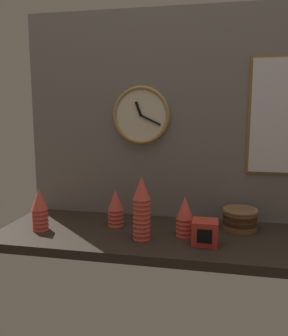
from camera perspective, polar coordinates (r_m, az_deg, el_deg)
name	(u,v)px	position (r cm, az deg, el deg)	size (l,w,h in cm)	color
ground_plane	(171,237)	(166.08, 4.41, -11.03)	(160.00, 56.00, 4.00)	black
wall_tiled_back	(179,116)	(181.98, 5.71, 8.29)	(160.00, 3.00, 105.00)	slate
cup_stack_center_left	(116,208)	(173.27, -4.57, -6.34)	(7.73, 7.73, 17.95)	#DB4C3D
cup_stack_far_left	(40,209)	(173.37, -16.38, -6.35)	(7.73, 7.73, 19.91)	#DB4C3D
cup_stack_center	(142,208)	(154.21, -0.38, -6.41)	(7.73, 7.73, 27.75)	#DB4C3D
cup_stack_center_right	(185,216)	(160.26, 6.54, -7.68)	(7.73, 7.73, 17.95)	#DB4C3D
bowl_stack_right	(240,218)	(174.01, 15.13, -7.77)	(16.17, 16.17, 10.15)	brown
wall_clock	(141,115)	(182.01, -0.47, 8.47)	(29.41, 2.70, 29.41)	beige
napkin_dispenser	(205,232)	(153.15, 9.75, -10.12)	(10.75, 10.36, 10.17)	red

